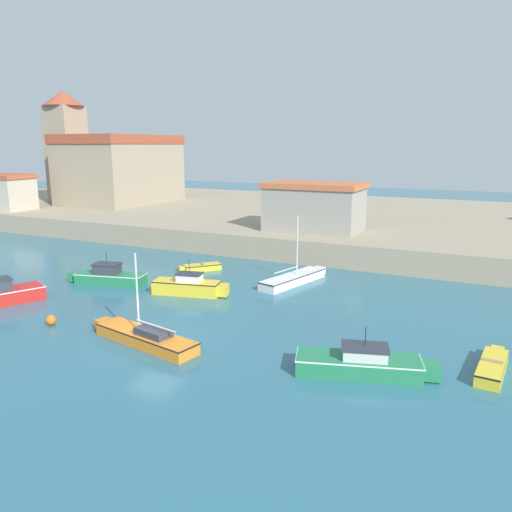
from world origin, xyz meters
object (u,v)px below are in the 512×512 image
sailboat_orange_1 (145,336)px  mooring_buoy (51,320)px  motorboat_green_3 (362,363)px  motorboat_yellow_7 (189,286)px  church (112,165)px  harbor_shed_mid_row (5,192)px  sailboat_white_2 (294,278)px  motorboat_green_4 (108,276)px  harbor_shed_near_wharf (314,206)px  dinghy_yellow_6 (201,267)px  dinghy_yellow_5 (492,366)px

sailboat_orange_1 → mooring_buoy: (-6.51, -0.11, -0.11)m
motorboat_green_3 → sailboat_orange_1: bearing=-172.5°
motorboat_yellow_7 → sailboat_orange_1: bearing=-71.6°
church → harbor_shed_mid_row: 14.14m
sailboat_white_2 → motorboat_green_4: size_ratio=1.18×
motorboat_yellow_7 → harbor_shed_near_wharf: (2.92, 16.98, 3.74)m
mooring_buoy → dinghy_yellow_6: bearing=86.2°
sailboat_orange_1 → sailboat_white_2: sailboat_white_2 is taller
church → motorboat_green_4: bearing=-49.4°
sailboat_white_2 → motorboat_yellow_7: 7.88m
motorboat_green_4 → sailboat_orange_1: bearing=-39.9°
mooring_buoy → harbor_shed_mid_row: size_ratio=0.08×
motorboat_green_4 → dinghy_yellow_6: bearing=56.9°
dinghy_yellow_5 → mooring_buoy: 23.00m
harbor_shed_mid_row → mooring_buoy: bearing=-35.1°
motorboat_yellow_7 → mooring_buoy: (-3.75, -8.40, -0.29)m
mooring_buoy → motorboat_yellow_7: bearing=65.9°
motorboat_green_3 → mooring_buoy: motorboat_green_3 is taller
sailboat_orange_1 → harbor_shed_near_wharf: harbor_shed_near_wharf is taller
church → harbor_shed_near_wharf: 34.86m
dinghy_yellow_5 → motorboat_green_4: bearing=171.3°
dinghy_yellow_6 → church: bearing=142.6°
motorboat_green_4 → motorboat_yellow_7: 6.88m
sailboat_white_2 → dinghy_yellow_6: sailboat_white_2 is taller
sailboat_white_2 → motorboat_yellow_7: size_ratio=1.31×
dinghy_yellow_5 → sailboat_orange_1: bearing=-165.7°
mooring_buoy → church: size_ratio=0.04×
motorboat_green_3 → dinghy_yellow_5: motorboat_green_3 is taller
motorboat_green_4 → church: size_ratio=0.38×
dinghy_yellow_6 → harbor_shed_mid_row: (-34.28, 9.00, 3.99)m
motorboat_green_4 → harbor_shed_near_wharf: size_ratio=0.66×
harbor_shed_near_wharf → harbor_shed_mid_row: bearing=-177.2°
motorboat_yellow_7 → motorboat_green_3: bearing=-26.7°
motorboat_green_3 → dinghy_yellow_6: bearing=142.0°
mooring_buoy → motorboat_green_3: bearing=5.1°
motorboat_green_4 → harbor_shed_mid_row: harbor_shed_mid_row is taller
mooring_buoy → sailboat_orange_1: bearing=1.0°
motorboat_green_3 → dinghy_yellow_6: (-16.46, 12.88, -0.24)m
dinghy_yellow_6 → harbor_shed_near_wharf: harbor_shed_near_wharf is taller
dinghy_yellow_5 → motorboat_green_3: bearing=-152.7°
mooring_buoy → harbor_shed_mid_row: bearing=144.9°
dinghy_yellow_6 → harbor_shed_near_wharf: bearing=62.4°
sailboat_orange_1 → mooring_buoy: sailboat_orange_1 is taller
mooring_buoy → sailboat_white_2: bearing=56.9°
motorboat_green_3 → motorboat_yellow_7: bearing=153.3°
sailboat_white_2 → mooring_buoy: sailboat_white_2 is taller
dinghy_yellow_5 → motorboat_yellow_7: (-18.86, 4.18, 0.27)m
dinghy_yellow_5 → dinghy_yellow_6: (-21.66, 10.20, -0.04)m
dinghy_yellow_5 → harbor_shed_near_wharf: harbor_shed_near_wharf is taller
harbor_shed_mid_row → dinghy_yellow_5: bearing=-18.9°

